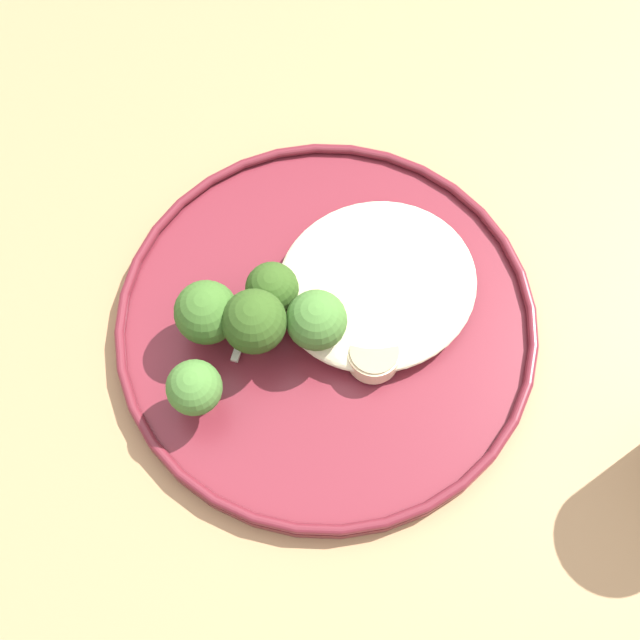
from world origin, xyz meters
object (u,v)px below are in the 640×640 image
(seared_scallop_half_hidden, at_px, (364,240))
(broccoli_floret_rear_charred, at_px, (207,313))
(seared_scallop_tiny_bay, at_px, (374,355))
(broccoli_floret_near_rim, at_px, (316,321))
(dinner_plate, at_px, (320,327))
(seared_scallop_rear_pale, at_px, (421,312))
(broccoli_floret_small_sprig, at_px, (272,289))
(seared_scallop_front_small, at_px, (367,290))
(broccoli_floret_beside_noodles, at_px, (195,389))
(broccoli_floret_right_tilted, at_px, (253,319))

(seared_scallop_half_hidden, height_order, broccoli_floret_rear_charred, broccoli_floret_rear_charred)
(seared_scallop_tiny_bay, xyz_separation_m, broccoli_floret_near_rim, (-0.03, 0.03, 0.02))
(seared_scallop_half_hidden, xyz_separation_m, seared_scallop_tiny_bay, (-0.03, -0.08, 0.00))
(broccoli_floret_near_rim, bearing_deg, dinner_plate, 51.92)
(seared_scallop_rear_pale, height_order, broccoli_floret_small_sprig, broccoli_floret_small_sprig)
(seared_scallop_front_small, bearing_deg, seared_scallop_tiny_bay, -111.80)
(seared_scallop_tiny_bay, bearing_deg, seared_scallop_half_hidden, 67.06)
(broccoli_floret_rear_charred, relative_size, broccoli_floret_small_sprig, 1.17)
(dinner_plate, bearing_deg, broccoli_floret_beside_noodles, -170.34)
(seared_scallop_rear_pale, xyz_separation_m, broccoli_floret_beside_noodles, (-0.16, 0.01, 0.02))
(seared_scallop_front_small, bearing_deg, broccoli_floret_small_sprig, 160.53)
(broccoli_floret_right_tilted, height_order, broccoli_floret_beside_noodles, broccoli_floret_right_tilted)
(seared_scallop_tiny_bay, distance_m, broccoli_floret_small_sprig, 0.08)
(dinner_plate, height_order, broccoli_floret_near_rim, broccoli_floret_near_rim)
(seared_scallop_rear_pale, relative_size, broccoli_floret_near_rim, 0.53)
(broccoli_floret_right_tilted, bearing_deg, seared_scallop_tiny_bay, -36.56)
(seared_scallop_rear_pale, bearing_deg, broccoli_floret_right_tilted, 162.72)
(seared_scallop_half_hidden, xyz_separation_m, broccoli_floret_near_rim, (-0.06, -0.05, 0.02))
(broccoli_floret_right_tilted, xyz_separation_m, broccoli_floret_beside_noodles, (-0.05, -0.02, -0.01))
(seared_scallop_front_small, xyz_separation_m, broccoli_floret_rear_charred, (-0.11, 0.02, 0.02))
(dinner_plate, relative_size, broccoli_floret_beside_noodles, 5.58)
(broccoli_floret_rear_charred, height_order, broccoli_floret_small_sprig, broccoli_floret_rear_charred)
(seared_scallop_front_small, distance_m, broccoli_floret_beside_noodles, 0.14)
(seared_scallop_half_hidden, xyz_separation_m, broccoli_floret_beside_noodles, (-0.15, -0.06, 0.02))
(broccoli_floret_small_sprig, bearing_deg, broccoli_floret_rear_charred, 178.79)
(seared_scallop_front_small, height_order, broccoli_floret_small_sprig, broccoli_floret_small_sprig)
(seared_scallop_front_small, bearing_deg, broccoli_floret_near_rim, -162.25)
(seared_scallop_front_small, bearing_deg, seared_scallop_half_hidden, 65.66)
(seared_scallop_half_hidden, bearing_deg, broccoli_floret_small_sprig, -169.42)
(broccoli_floret_rear_charred, xyz_separation_m, broccoli_floret_small_sprig, (0.05, -0.00, -0.00))
(seared_scallop_half_hidden, height_order, seared_scallop_tiny_bay, seared_scallop_tiny_bay)
(seared_scallop_tiny_bay, distance_m, broccoli_floret_beside_noodles, 0.12)
(seared_scallop_half_hidden, bearing_deg, broccoli_floret_beside_noodles, -158.95)
(seared_scallop_half_hidden, relative_size, broccoli_floret_near_rim, 0.61)
(dinner_plate, distance_m, seared_scallop_tiny_bay, 0.05)
(broccoli_floret_rear_charred, xyz_separation_m, broccoli_floret_near_rim, (0.06, -0.04, 0.00))
(broccoli_floret_rear_charred, height_order, broccoli_floret_right_tilted, broccoli_floret_right_tilted)
(broccoli_floret_beside_noodles, bearing_deg, broccoli_floret_right_tilted, 25.52)
(seared_scallop_rear_pale, bearing_deg, seared_scallop_tiny_bay, -161.91)
(seared_scallop_rear_pale, bearing_deg, seared_scallop_half_hidden, 97.86)
(broccoli_floret_right_tilted, xyz_separation_m, broccoli_floret_near_rim, (0.04, -0.02, -0.01))
(seared_scallop_tiny_bay, xyz_separation_m, broccoli_floret_right_tilted, (-0.06, 0.05, 0.03))
(seared_scallop_half_hidden, relative_size, broccoli_floret_beside_noodles, 0.65)
(seared_scallop_rear_pale, bearing_deg, broccoli_floret_rear_charred, 158.07)
(dinner_plate, xyz_separation_m, broccoli_floret_small_sprig, (-0.02, 0.03, 0.03))
(broccoli_floret_rear_charred, distance_m, broccoli_floret_right_tilted, 0.03)
(broccoli_floret_right_tilted, bearing_deg, dinner_plate, -10.77)
(seared_scallop_rear_pale, relative_size, broccoli_floret_right_tilted, 0.47)
(seared_scallop_front_small, distance_m, seared_scallop_rear_pale, 0.04)
(seared_scallop_rear_pale, relative_size, seared_scallop_half_hidden, 0.86)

